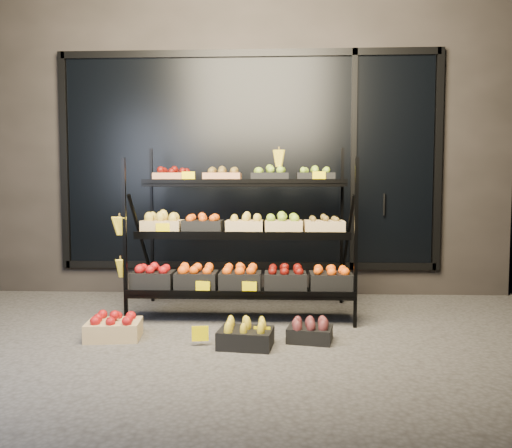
{
  "coord_description": "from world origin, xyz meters",
  "views": [
    {
      "loc": [
        0.34,
        -4.19,
        1.22
      ],
      "look_at": [
        0.13,
        0.55,
        0.89
      ],
      "focal_mm": 35.0,
      "sensor_mm": 36.0,
      "label": 1
    }
  ],
  "objects": [
    {
      "name": "ground",
      "position": [
        0.0,
        0.0,
        0.0
      ],
      "size": [
        24.0,
        24.0,
        0.0
      ],
      "primitive_type": "plane",
      "color": "#514F4C",
      "rests_on": "ground"
    },
    {
      "name": "building",
      "position": [
        0.0,
        2.59,
        1.75
      ],
      "size": [
        6.0,
        2.08,
        3.5
      ],
      "color": "#2D2826",
      "rests_on": "ground"
    },
    {
      "name": "tag_floor_b",
      "position": [
        0.22,
        -0.4,
        0.06
      ],
      "size": [
        0.13,
        0.01,
        0.12
      ],
      "primitive_type": "cube",
      "color": "#F2D600",
      "rests_on": "ground"
    },
    {
      "name": "floor_crate_left",
      "position": [
        -1.0,
        -0.24,
        0.1
      ],
      "size": [
        0.46,
        0.36,
        0.21
      ],
      "rotation": [
        0.0,
        0.0,
        0.12
      ],
      "color": "tan",
      "rests_on": "ground"
    },
    {
      "name": "floor_crate_right",
      "position": [
        0.6,
        -0.24,
        0.09
      ],
      "size": [
        0.39,
        0.32,
        0.18
      ],
      "rotation": [
        0.0,
        0.0,
        -0.19
      ],
      "color": "black",
      "rests_on": "ground"
    },
    {
      "name": "floor_crate_midleft",
      "position": [
        0.09,
        -0.4,
        0.1
      ],
      "size": [
        0.45,
        0.35,
        0.21
      ],
      "rotation": [
        0.0,
        0.0,
        -0.13
      ],
      "color": "black",
      "rests_on": "ground"
    },
    {
      "name": "tag_floor_a",
      "position": [
        -0.26,
        -0.4,
        0.06
      ],
      "size": [
        0.13,
        0.01,
        0.12
      ],
      "primitive_type": "cube",
      "color": "#F2D600",
      "rests_on": "ground"
    },
    {
      "name": "display_rack",
      "position": [
        -0.01,
        0.6,
        0.79
      ],
      "size": [
        2.18,
        1.02,
        1.73
      ],
      "color": "black",
      "rests_on": "ground"
    }
  ]
}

